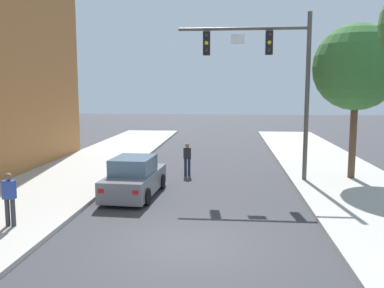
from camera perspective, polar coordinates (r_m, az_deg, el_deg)
The scene contains 6 objects.
ground_plane at distance 11.82m, azimuth -0.68°, elevation -13.66°, with size 120.00×120.00×0.00m, color #38383D.
traffic_signal_mast at distance 19.20m, azimuth 10.82°, elevation 10.51°, with size 5.91×0.38×7.50m.
car_lead_grey at distance 16.86m, azimuth -7.92°, elevation -4.69°, with size 2.01×4.32×1.60m.
pedestrian_sidewalk_left_walker at distance 13.71m, azimuth -23.84°, elevation -6.66°, with size 0.36×0.22×1.64m.
pedestrian_crossing_road at distance 20.54m, azimuth -0.65°, elevation -1.87°, with size 0.36×0.22×1.64m.
street_tree_second at distance 20.55m, azimuth 21.70°, elevation 9.75°, with size 3.93×3.93×7.09m.
Camera 1 is at (1.12, -10.96, 4.27)m, focal length 38.75 mm.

